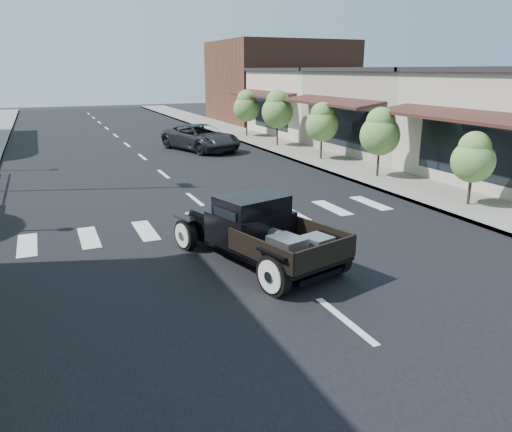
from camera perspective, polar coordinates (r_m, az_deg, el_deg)
name	(u,v)px	position (r m, az deg, el deg)	size (l,w,h in m)	color
ground	(277,266)	(12.18, 2.44, -5.77)	(120.00, 120.00, 0.00)	black
road	(150,163)	(26.03, -12.03, 5.91)	(14.00, 80.00, 0.02)	black
road_markings	(174,183)	(21.24, -9.30, 3.70)	(12.00, 60.00, 0.06)	silver
sidewalk_right	(298,152)	(28.86, 4.84, 7.34)	(3.00, 80.00, 0.15)	gray
storefront_mid	(416,112)	(30.63, 17.79, 11.26)	(10.00, 9.00, 4.50)	#A59A8A
storefront_far	(333,103)	(37.89, 8.76, 12.68)	(10.00, 9.00, 4.50)	beige
far_building_right	(280,82)	(46.85, 2.72, 15.05)	(11.00, 10.00, 7.00)	brown
small_tree_a	(472,170)	(18.36, 23.45, 4.87)	(1.44, 1.44, 2.39)	#5A843C
small_tree_b	(379,143)	(22.11, 13.91, 8.06)	(1.70, 1.70, 2.83)	#5A843C
small_tree_c	(322,132)	(26.08, 7.52, 9.52)	(1.66, 1.66, 2.76)	#5A843C
small_tree_d	(277,119)	(30.67, 2.46, 11.05)	(1.91, 1.91, 3.18)	#5A843C
small_tree_e	(247,114)	(35.17, -1.08, 11.61)	(1.80, 1.80, 3.00)	#5A843C
hotrod_pickup	(258,230)	(12.13, 0.17, -1.59)	(2.28, 4.88, 1.69)	black
second_car	(201,138)	(29.69, -6.31, 8.88)	(2.49, 5.41, 1.50)	black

